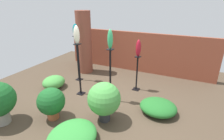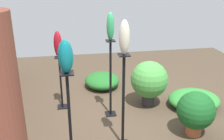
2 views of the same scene
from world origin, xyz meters
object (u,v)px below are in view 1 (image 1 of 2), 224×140
brick_pillar (84,43)px  pedestal_jade (110,78)px  pedestal_teal (78,60)px  potted_plant_mid_right (104,99)px  art_vase_ruby (138,48)px  art_vase_ivory (77,35)px  art_vase_teal (75,30)px  pedestal_ruby (137,75)px  potted_plant_back_center (51,102)px  art_vase_jade (110,39)px  pedestal_ivory (79,72)px

brick_pillar → pedestal_jade: bearing=-40.3°
pedestal_teal → potted_plant_mid_right: 2.40m
art_vase_ruby → art_vase_ivory: bearing=-146.1°
brick_pillar → art_vase_teal: size_ratio=5.95×
pedestal_ruby → potted_plant_back_center: 2.54m
art_vase_jade → potted_plant_mid_right: (0.24, -0.82, -1.15)m
art_vase_ivory → potted_plant_mid_right: art_vase_ivory is taller
art_vase_ivory → pedestal_jade: bearing=1.9°
potted_plant_mid_right → art_vase_ivory: bearing=146.5°
brick_pillar → pedestal_ivory: brick_pillar is taller
art_vase_teal → potted_plant_back_center: size_ratio=0.49×
brick_pillar → art_vase_ivory: size_ratio=4.66×
potted_plant_back_center → art_vase_ruby: bearing=58.6°
art_vase_ivory → art_vase_jade: art_vase_ivory is taller
art_vase_jade → art_vase_teal: 1.74m
brick_pillar → pedestal_ruby: brick_pillar is taller
brick_pillar → pedestal_jade: 2.36m
pedestal_jade → art_vase_jade: bearing=180.0°
art_vase_jade → art_vase_teal: bearing=154.1°
pedestal_ruby → pedestal_teal: 2.03m
potted_plant_mid_right → art_vase_ruby: bearing=83.2°
pedestal_teal → potted_plant_mid_right: (1.81, -1.58, -0.16)m
art_vase_jade → potted_plant_mid_right: bearing=-73.6°
pedestal_jade → art_vase_ivory: 1.43m
brick_pillar → pedestal_ruby: size_ratio=2.11×
art_vase_ruby → potted_plant_back_center: bearing=-121.4°
potted_plant_back_center → art_vase_teal: bearing=108.8°
art_vase_jade → potted_plant_back_center: art_vase_jade is taller
art_vase_jade → brick_pillar: bearing=139.7°
art_vase_teal → brick_pillar: bearing=105.5°
pedestal_ruby → art_vase_jade: art_vase_jade is taller
pedestal_ruby → art_vase_teal: (-2.01, -0.15, 1.22)m
pedestal_teal → pedestal_ivory: bearing=-52.1°
pedestal_ivory → potted_plant_back_center: size_ratio=1.95×
art_vase_ruby → potted_plant_mid_right: 1.90m
brick_pillar → pedestal_teal: (0.21, -0.74, -0.42)m
pedestal_jade → art_vase_teal: size_ratio=3.85×
brick_pillar → art_vase_teal: bearing=-74.5°
art_vase_ivory → brick_pillar: bearing=118.2°
brick_pillar → pedestal_ivory: size_ratio=1.50×
pedestal_ivory → art_vase_jade: size_ratio=3.09×
brick_pillar → pedestal_jade: brick_pillar is taller
art_vase_ivory → potted_plant_back_center: size_ratio=0.63×
brick_pillar → pedestal_ivory: (0.82, -1.53, -0.43)m
brick_pillar → potted_plant_back_center: brick_pillar is taller
pedestal_teal → potted_plant_mid_right: bearing=-41.2°
art_vase_ruby → potted_plant_mid_right: bearing=-96.8°
brick_pillar → art_vase_ivory: (0.82, -1.53, 0.61)m
pedestal_ruby → potted_plant_back_center: (-1.32, -2.17, -0.05)m
pedestal_ruby → pedestal_teal: pedestal_teal is taller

